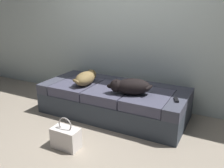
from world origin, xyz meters
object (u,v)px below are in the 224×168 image
(dog_tan, at_px, (86,78))
(tv_remote, at_px, (176,100))
(couch, at_px, (114,101))
(dog_dark, at_px, (130,86))
(handbag, at_px, (66,138))

(dog_tan, height_order, tv_remote, dog_tan)
(couch, relative_size, dog_dark, 3.55)
(couch, height_order, handbag, couch)
(couch, distance_m, dog_tan, 0.52)
(dog_dark, relative_size, tv_remote, 3.93)
(couch, height_order, dog_tan, dog_tan)
(handbag, bearing_deg, dog_tan, 109.19)
(dog_dark, xyz_separation_m, handbag, (-0.41, -0.86, -0.42))
(dog_dark, bearing_deg, dog_tan, 174.02)
(couch, distance_m, tv_remote, 0.96)
(dog_tan, distance_m, dog_dark, 0.74)
(tv_remote, distance_m, handbag, 1.39)
(dog_dark, distance_m, handbag, 1.04)
(dog_dark, bearing_deg, tv_remote, 5.04)
(couch, bearing_deg, dog_tan, -167.02)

